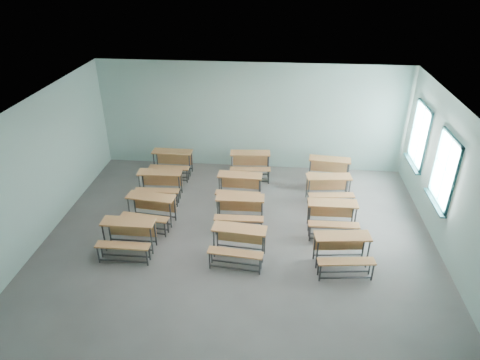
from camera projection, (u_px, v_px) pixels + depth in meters
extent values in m
cube|color=slate|center=(238.00, 243.00, 9.84)|extent=(9.00, 8.00, 0.02)
cube|color=white|center=(238.00, 110.00, 8.30)|extent=(9.00, 8.00, 0.02)
cube|color=#94B9B0|center=(251.00, 117.00, 12.57)|extent=(9.00, 0.02, 3.20)
cube|color=#94B9B0|center=(208.00, 330.00, 5.56)|extent=(9.00, 0.02, 3.20)
cube|color=#94B9B0|center=(35.00, 173.00, 9.44)|extent=(0.02, 8.00, 3.20)
cube|color=#94B9B0|center=(458.00, 192.00, 8.70)|extent=(0.02, 8.00, 3.20)
cube|color=#1B474B|center=(414.00, 162.00, 11.47)|extent=(0.06, 1.20, 0.06)
cube|color=#1B474B|center=(426.00, 107.00, 10.73)|extent=(0.06, 1.20, 0.06)
cube|color=#1B474B|center=(426.00, 144.00, 10.60)|extent=(0.06, 0.06, 1.60)
cube|color=#1B474B|center=(414.00, 127.00, 11.60)|extent=(0.06, 0.06, 1.60)
cube|color=#1B474B|center=(420.00, 135.00, 11.10)|extent=(0.04, 0.04, 1.48)
cube|color=#1B474B|center=(420.00, 135.00, 11.10)|extent=(0.04, 1.08, 0.04)
cube|color=#1B474B|center=(412.00, 163.00, 11.50)|extent=(0.14, 1.28, 0.04)
cube|color=white|center=(421.00, 135.00, 11.10)|extent=(0.01, 1.08, 1.48)
cube|color=#1B474B|center=(437.00, 200.00, 9.72)|extent=(0.06, 1.20, 0.06)
cube|color=#1B474B|center=(453.00, 138.00, 8.98)|extent=(0.06, 1.20, 0.06)
cube|color=#1B474B|center=(454.00, 183.00, 8.85)|extent=(0.06, 0.06, 1.60)
cube|color=#1B474B|center=(437.00, 159.00, 9.85)|extent=(0.06, 0.06, 1.60)
cube|color=#1B474B|center=(445.00, 170.00, 9.35)|extent=(0.04, 0.04, 1.48)
cube|color=#1B474B|center=(445.00, 170.00, 9.35)|extent=(0.04, 1.08, 0.04)
cube|color=#1B474B|center=(434.00, 202.00, 9.75)|extent=(0.14, 1.28, 0.04)
cube|color=white|center=(446.00, 170.00, 9.35)|extent=(0.01, 1.08, 1.48)
cube|color=#B27340|center=(128.00, 222.00, 9.34)|extent=(1.16, 0.39, 0.04)
cube|color=#B27340|center=(132.00, 228.00, 9.64)|extent=(1.10, 0.02, 0.40)
cylinder|color=#3A3D40|center=(104.00, 238.00, 9.42)|extent=(0.03, 0.03, 0.69)
cylinder|color=#3A3D40|center=(152.00, 241.00, 9.33)|extent=(0.03, 0.03, 0.69)
cylinder|color=#3A3D40|center=(109.00, 230.00, 9.69)|extent=(0.03, 0.03, 0.69)
cylinder|color=#3A3D40|center=(155.00, 233.00, 9.60)|extent=(0.03, 0.03, 0.69)
cube|color=#3A3D40|center=(129.00, 249.00, 9.49)|extent=(1.07, 0.03, 0.03)
cube|color=#3A3D40|center=(134.00, 240.00, 9.77)|extent=(1.07, 0.03, 0.03)
cube|color=#B27340|center=(123.00, 246.00, 9.07)|extent=(1.16, 0.24, 0.03)
cylinder|color=#3A3D40|center=(98.00, 255.00, 9.14)|extent=(0.03, 0.03, 0.40)
cylinder|color=#3A3D40|center=(147.00, 258.00, 9.05)|extent=(0.03, 0.03, 0.40)
cylinder|color=#3A3D40|center=(102.00, 250.00, 9.30)|extent=(0.03, 0.03, 0.40)
cylinder|color=#3A3D40|center=(149.00, 252.00, 9.21)|extent=(0.03, 0.03, 0.40)
cube|color=#3A3D40|center=(123.00, 261.00, 9.15)|extent=(1.07, 0.03, 0.03)
cube|color=#3A3D40|center=(126.00, 256.00, 9.31)|extent=(1.07, 0.03, 0.03)
cube|color=#B27340|center=(239.00, 229.00, 9.12)|extent=(1.19, 0.50, 0.04)
cube|color=#B27340|center=(241.00, 235.00, 9.41)|extent=(1.10, 0.12, 0.40)
cylinder|color=#3A3D40|center=(214.00, 244.00, 9.25)|extent=(0.04, 0.04, 0.69)
cylinder|color=#3A3D40|center=(263.00, 250.00, 9.07)|extent=(0.04, 0.04, 0.69)
cylinder|color=#3A3D40|center=(217.00, 236.00, 9.51)|extent=(0.04, 0.04, 0.69)
cylinder|color=#3A3D40|center=(265.00, 241.00, 9.34)|extent=(0.04, 0.04, 0.69)
cube|color=#3A3D40|center=(238.00, 256.00, 9.28)|extent=(1.06, 0.13, 0.03)
cube|color=#3A3D40|center=(241.00, 247.00, 9.54)|extent=(1.06, 0.13, 0.03)
cube|color=#B27340|center=(235.00, 253.00, 8.85)|extent=(1.18, 0.35, 0.03)
cylinder|color=#3A3D40|center=(210.00, 261.00, 8.97)|extent=(0.04, 0.04, 0.40)
cylinder|color=#3A3D40|center=(260.00, 267.00, 8.79)|extent=(0.04, 0.04, 0.40)
cylinder|color=#3A3D40|center=(212.00, 255.00, 9.13)|extent=(0.04, 0.04, 0.40)
cylinder|color=#3A3D40|center=(261.00, 261.00, 8.95)|extent=(0.04, 0.04, 0.40)
cube|color=#3A3D40|center=(234.00, 268.00, 8.94)|extent=(1.06, 0.13, 0.03)
cube|color=#3A3D40|center=(236.00, 263.00, 9.10)|extent=(1.06, 0.13, 0.03)
cube|color=#B27340|center=(343.00, 236.00, 8.88)|extent=(1.20, 0.52, 0.04)
cube|color=#B27340|center=(339.00, 242.00, 9.18)|extent=(1.10, 0.15, 0.40)
cylinder|color=#3A3D40|center=(317.00, 255.00, 8.91)|extent=(0.04, 0.04, 0.69)
cylinder|color=#3A3D40|center=(368.00, 254.00, 8.93)|extent=(0.04, 0.04, 0.69)
cylinder|color=#3A3D40|center=(314.00, 246.00, 9.18)|extent=(0.04, 0.04, 0.69)
cylinder|color=#3A3D40|center=(364.00, 245.00, 9.20)|extent=(0.04, 0.04, 0.69)
cube|color=#3A3D40|center=(341.00, 264.00, 9.04)|extent=(1.06, 0.15, 0.03)
cube|color=#3A3D40|center=(338.00, 255.00, 9.31)|extent=(1.06, 0.15, 0.03)
cube|color=#B27340|center=(346.00, 261.00, 8.61)|extent=(1.18, 0.38, 0.03)
cylinder|color=#3A3D40|center=(320.00, 273.00, 8.62)|extent=(0.04, 0.04, 0.40)
cylinder|color=#3A3D40|center=(372.00, 273.00, 8.64)|extent=(0.04, 0.04, 0.40)
cylinder|color=#3A3D40|center=(318.00, 267.00, 8.79)|extent=(0.04, 0.04, 0.40)
cylinder|color=#3A3D40|center=(370.00, 267.00, 8.81)|extent=(0.04, 0.04, 0.40)
cube|color=#3A3D40|center=(346.00, 278.00, 8.69)|extent=(1.06, 0.15, 0.03)
cube|color=#3A3D40|center=(343.00, 272.00, 8.85)|extent=(1.06, 0.15, 0.03)
cube|color=#B27340|center=(151.00, 197.00, 10.28)|extent=(1.20, 0.52, 0.04)
cube|color=#B27340|center=(155.00, 203.00, 10.57)|extent=(1.10, 0.15, 0.40)
cylinder|color=#3A3D40|center=(129.00, 210.00, 10.42)|extent=(0.04, 0.04, 0.69)
cylinder|color=#3A3D40|center=(171.00, 216.00, 10.22)|extent=(0.04, 0.04, 0.69)
cylinder|color=#3A3D40|center=(135.00, 204.00, 10.68)|extent=(0.04, 0.04, 0.69)
cylinder|color=#3A3D40|center=(175.00, 209.00, 10.49)|extent=(0.04, 0.04, 0.69)
cube|color=#3A3D40|center=(151.00, 221.00, 10.44)|extent=(1.06, 0.15, 0.03)
cube|color=#3A3D40|center=(156.00, 215.00, 10.70)|extent=(1.06, 0.15, 0.03)
cube|color=#B27340|center=(144.00, 217.00, 10.02)|extent=(1.18, 0.38, 0.03)
cylinder|color=#3A3D40|center=(123.00, 224.00, 10.14)|extent=(0.04, 0.04, 0.40)
cylinder|color=#3A3D40|center=(165.00, 230.00, 9.95)|extent=(0.04, 0.04, 0.40)
cylinder|color=#3A3D40|center=(126.00, 220.00, 10.30)|extent=(0.04, 0.04, 0.40)
cylinder|color=#3A3D40|center=(168.00, 226.00, 10.10)|extent=(0.04, 0.04, 0.40)
cube|color=#3A3D40|center=(144.00, 231.00, 10.10)|extent=(1.06, 0.15, 0.03)
cube|color=#3A3D40|center=(147.00, 227.00, 10.26)|extent=(1.06, 0.15, 0.03)
cube|color=#B27340|center=(240.00, 198.00, 10.25)|extent=(1.17, 0.41, 0.04)
cube|color=#B27340|center=(241.00, 204.00, 10.55)|extent=(1.10, 0.04, 0.40)
cylinder|color=#3A3D40|center=(218.00, 213.00, 10.32)|extent=(0.04, 0.04, 0.69)
cylinder|color=#3A3D40|center=(262.00, 215.00, 10.26)|extent=(0.04, 0.04, 0.69)
cylinder|color=#3A3D40|center=(219.00, 206.00, 10.60)|extent=(0.04, 0.04, 0.69)
cylinder|color=#3A3D40|center=(262.00, 208.00, 10.53)|extent=(0.04, 0.04, 0.69)
cube|color=#3A3D40|center=(240.00, 222.00, 10.41)|extent=(1.07, 0.05, 0.03)
cube|color=#3A3D40|center=(241.00, 215.00, 10.68)|extent=(1.07, 0.05, 0.03)
cube|color=#B27340|center=(239.00, 218.00, 9.98)|extent=(1.17, 0.27, 0.03)
cylinder|color=#3A3D40|center=(216.00, 227.00, 10.04)|extent=(0.04, 0.04, 0.40)
cylinder|color=#3A3D40|center=(261.00, 229.00, 9.97)|extent=(0.04, 0.04, 0.40)
cylinder|color=#3A3D40|center=(217.00, 223.00, 10.20)|extent=(0.04, 0.04, 0.40)
cylinder|color=#3A3D40|center=(261.00, 225.00, 10.13)|extent=(0.04, 0.04, 0.40)
cube|color=#3A3D40|center=(238.00, 233.00, 10.07)|extent=(1.07, 0.05, 0.03)
cube|color=#3A3D40|center=(239.00, 228.00, 10.23)|extent=(1.07, 0.05, 0.03)
cube|color=#B27340|center=(333.00, 203.00, 10.02)|extent=(1.17, 0.41, 0.04)
cube|color=#B27340|center=(331.00, 210.00, 10.32)|extent=(1.10, 0.04, 0.40)
cylinder|color=#3A3D40|center=(309.00, 219.00, 10.10)|extent=(0.04, 0.04, 0.69)
cylinder|color=#3A3D40|center=(355.00, 221.00, 10.03)|extent=(0.04, 0.04, 0.69)
cylinder|color=#3A3D40|center=(308.00, 212.00, 10.37)|extent=(0.04, 0.04, 0.69)
cylinder|color=#3A3D40|center=(353.00, 214.00, 10.30)|extent=(0.04, 0.04, 0.69)
cube|color=#3A3D40|center=(331.00, 228.00, 10.18)|extent=(1.07, 0.05, 0.03)
cube|color=#3A3D40|center=(329.00, 221.00, 10.45)|extent=(1.07, 0.05, 0.03)
cube|color=#B27340|center=(334.00, 225.00, 9.75)|extent=(1.17, 0.26, 0.03)
cylinder|color=#3A3D40|center=(310.00, 234.00, 9.81)|extent=(0.04, 0.04, 0.40)
cylinder|color=#3A3D40|center=(357.00, 236.00, 9.74)|extent=(0.04, 0.04, 0.40)
cylinder|color=#3A3D40|center=(309.00, 229.00, 9.98)|extent=(0.04, 0.04, 0.40)
cylinder|color=#3A3D40|center=(356.00, 231.00, 9.90)|extent=(0.04, 0.04, 0.40)
cube|color=#3A3D40|center=(333.00, 239.00, 9.84)|extent=(1.07, 0.05, 0.03)
cube|color=#3A3D40|center=(332.00, 234.00, 10.00)|extent=(1.07, 0.05, 0.03)
cube|color=#B27340|center=(160.00, 172.00, 11.39)|extent=(1.18, 0.43, 0.04)
cube|color=#B27340|center=(162.00, 179.00, 11.69)|extent=(1.10, 0.06, 0.40)
cylinder|color=#3A3D40|center=(140.00, 187.00, 11.46)|extent=(0.04, 0.04, 0.69)
cylinder|color=#3A3D40|center=(179.00, 188.00, 11.40)|extent=(0.04, 0.04, 0.69)
cylinder|color=#3A3D40|center=(143.00, 181.00, 11.73)|extent=(0.04, 0.04, 0.69)
cylinder|color=#3A3D40|center=(181.00, 182.00, 11.67)|extent=(0.04, 0.04, 0.69)
cube|color=#3A3D40|center=(161.00, 195.00, 11.55)|extent=(1.07, 0.07, 0.03)
cube|color=#3A3D40|center=(163.00, 189.00, 11.82)|extent=(1.07, 0.07, 0.03)
cube|color=#B27340|center=(157.00, 191.00, 11.12)|extent=(1.17, 0.29, 0.03)
cylinder|color=#3A3D40|center=(137.00, 199.00, 11.17)|extent=(0.04, 0.04, 0.40)
cylinder|color=#3A3D40|center=(177.00, 200.00, 11.12)|extent=(0.04, 0.04, 0.40)
cylinder|color=#3A3D40|center=(139.00, 195.00, 11.33)|extent=(0.04, 0.04, 0.40)
cylinder|color=#3A3D40|center=(178.00, 196.00, 11.28)|extent=(0.04, 0.04, 0.40)
cube|color=#3A3D40|center=(157.00, 204.00, 11.20)|extent=(1.07, 0.07, 0.03)
cube|color=#3A3D40|center=(159.00, 200.00, 11.37)|extent=(1.07, 0.07, 0.03)
cube|color=#B27340|center=(240.00, 175.00, 11.26)|extent=(1.17, 0.43, 0.04)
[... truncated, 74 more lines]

